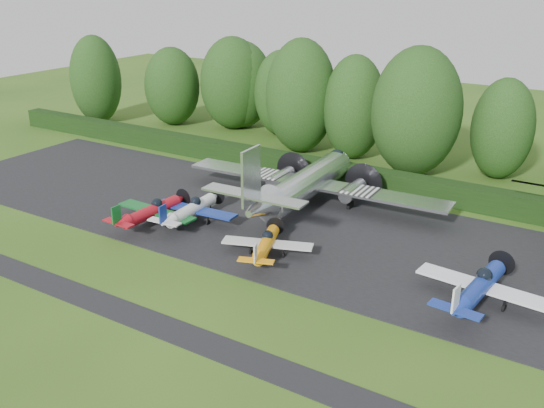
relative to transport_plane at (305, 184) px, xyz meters
The scene contains 18 objects.
ground 14.33m from the transport_plane, 82.19° to the right, with size 160.00×160.00×0.00m, color #2A5117.
apron 4.94m from the transport_plane, 64.52° to the right, with size 70.00×18.00×0.01m, color black.
taxiway_verge 20.24m from the transport_plane, 84.51° to the right, with size 70.00×2.00×0.00m, color black.
hedgerow 7.52m from the transport_plane, 74.52° to the left, with size 90.00×1.60×2.00m, color black.
transport_plane is the anchor object (origin of this frame).
light_plane_red 12.61m from the transport_plane, 131.20° to the right, with size 7.16×7.53×2.75m.
light_plane_white 9.64m from the transport_plane, 127.88° to the right, with size 7.15×7.52×2.75m.
light_plane_orange 9.94m from the transport_plane, 76.59° to the right, with size 6.34×6.67×2.44m.
light_plane_blue 18.43m from the transport_plane, 27.28° to the right, with size 7.85×8.26×3.02m.
tree_1 23.78m from the transport_plane, 125.80° to the left, with size 6.31×6.31×10.00m.
tree_2 20.40m from the transport_plane, 54.26° to the left, with size 5.72×5.72×9.51m.
tree_3 39.12m from the transport_plane, 161.72° to the left, with size 6.32×6.32×11.03m.
tree_4 28.08m from the transport_plane, 137.39° to the left, with size 7.92×7.92×11.18m.
tree_5 14.57m from the transport_plane, 71.17° to the left, with size 8.44×8.44×12.22m.
tree_9 32.73m from the transport_plane, 149.61° to the left, with size 6.85×6.85×9.69m.
tree_10 17.13m from the transport_plane, 120.59° to the left, with size 7.49×7.49×12.08m.
tree_11 15.62m from the transport_plane, 99.93° to the left, with size 6.33×6.33×10.74m.
tree_12 28.29m from the transport_plane, 135.22° to the left, with size 7.95×7.95×10.66m.
Camera 1 is at (20.55, -27.41, 18.73)m, focal length 40.00 mm.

